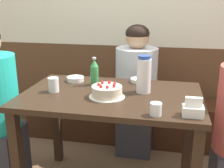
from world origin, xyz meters
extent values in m
cube|color=brown|center=(0.00, 1.05, 0.45)|extent=(4.80, 0.04, 0.90)
cube|color=#381E11|center=(0.00, 0.83, 0.21)|extent=(2.01, 0.38, 0.42)
cube|color=black|center=(0.00, 0.00, 0.74)|extent=(1.17, 0.74, 0.03)
cube|color=black|center=(-0.53, -0.32, 0.36)|extent=(0.06, 0.06, 0.72)
cube|color=black|center=(-0.53, 0.32, 0.36)|extent=(0.06, 0.06, 0.72)
cube|color=black|center=(0.53, 0.32, 0.36)|extent=(0.06, 0.06, 0.72)
cylinder|color=white|center=(-0.01, -0.07, 0.76)|extent=(0.23, 0.23, 0.01)
cylinder|color=beige|center=(-0.01, -0.07, 0.80)|extent=(0.19, 0.19, 0.07)
sphere|color=red|center=(0.03, -0.04, 0.84)|extent=(0.02, 0.02, 0.02)
sphere|color=red|center=(-0.01, -0.02, 0.84)|extent=(0.02, 0.02, 0.02)
sphere|color=red|center=(-0.05, -0.03, 0.84)|extent=(0.02, 0.02, 0.02)
sphere|color=red|center=(-0.07, -0.08, 0.84)|extent=(0.02, 0.02, 0.02)
sphere|color=red|center=(-0.04, -0.12, 0.84)|extent=(0.02, 0.02, 0.02)
sphere|color=red|center=(0.00, -0.12, 0.84)|extent=(0.02, 0.02, 0.02)
sphere|color=red|center=(0.04, -0.09, 0.84)|extent=(0.02, 0.02, 0.02)
cylinder|color=white|center=(0.20, 0.07, 0.87)|extent=(0.09, 0.09, 0.23)
cylinder|color=#28479E|center=(0.20, 0.07, 0.99)|extent=(0.08, 0.08, 0.02)
cylinder|color=#388E4C|center=(-0.16, 0.17, 0.82)|extent=(0.06, 0.06, 0.13)
cone|color=#388E4C|center=(-0.16, 0.17, 0.92)|extent=(0.06, 0.06, 0.05)
cylinder|color=silver|center=(-0.16, 0.17, 0.95)|extent=(0.03, 0.03, 0.01)
cube|color=white|center=(0.50, -0.27, 0.78)|extent=(0.11, 0.08, 0.05)
cube|color=white|center=(0.50, -0.27, 0.84)|extent=(0.09, 0.03, 0.05)
cylinder|color=white|center=(-0.32, 0.23, 0.77)|extent=(0.13, 0.13, 0.03)
cylinder|color=white|center=(0.14, 0.29, 0.77)|extent=(0.12, 0.12, 0.03)
cylinder|color=silver|center=(0.30, -0.30, 0.79)|extent=(0.06, 0.06, 0.07)
cylinder|color=silver|center=(-0.38, -0.04, 0.80)|extent=(0.07, 0.07, 0.10)
cube|color=#33333D|center=(-0.84, -0.05, 0.23)|extent=(0.34, 0.30, 0.45)
cube|color=#33333D|center=(0.09, 0.63, 0.23)|extent=(0.30, 0.34, 0.45)
cylinder|color=silver|center=(0.09, 0.63, 0.70)|extent=(0.36, 0.36, 0.50)
sphere|color=tan|center=(0.09, 0.63, 1.04)|extent=(0.20, 0.20, 0.20)
ellipsoid|color=black|center=(0.09, 0.63, 1.08)|extent=(0.20, 0.20, 0.15)
camera|label=1|loc=(0.35, -1.70, 1.36)|focal=45.00mm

